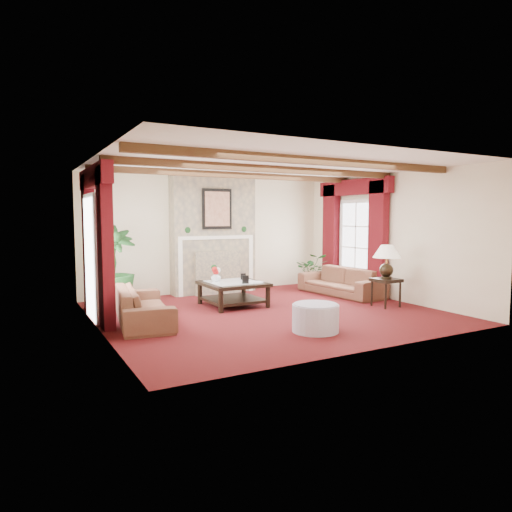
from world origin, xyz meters
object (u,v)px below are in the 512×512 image
sofa_right (341,277)px  coffee_table (233,294)px  potted_palm (111,286)px  ottoman (316,318)px  side_table (386,293)px  sofa_left (143,299)px

sofa_right → coffee_table: sofa_right is taller
potted_palm → ottoman: bearing=-53.6°
sofa_right → potted_palm: (-4.91, 0.86, 0.04)m
coffee_table → potted_palm: bearing=158.2°
ottoman → side_table: bearing=21.5°
coffee_table → ottoman: (0.23, -2.46, -0.03)m
side_table → potted_palm: bearing=153.9°
sofa_left → sofa_right: (4.67, 0.59, 0.01)m
sofa_left → potted_palm: size_ratio=1.22×
coffee_table → ottoman: coffee_table is taller
sofa_right → ottoman: size_ratio=2.96×
side_table → coffee_table: bearing=149.9°
potted_palm → ottoman: 4.10m
potted_palm → coffee_table: bearing=-20.9°
sofa_left → sofa_right: 4.71m
side_table → ottoman: side_table is taller
potted_palm → coffee_table: 2.36m
coffee_table → ottoman: size_ratio=1.60×
sofa_right → potted_palm: 4.98m
sofa_left → ottoman: (2.19, -1.85, -0.19)m
potted_palm → ottoman: potted_palm is taller
side_table → ottoman: size_ratio=0.77×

